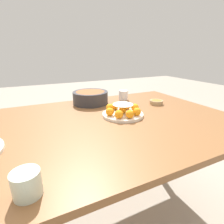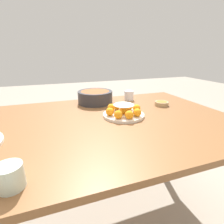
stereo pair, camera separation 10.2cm
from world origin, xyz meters
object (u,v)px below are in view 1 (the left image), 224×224
serving_bowl (90,97)px  sauce_bowl (156,102)px  dining_table (101,134)px  cup_far (123,95)px  cup_near (27,184)px  cake_plate (123,111)px

serving_bowl → sauce_bowl: size_ratio=2.66×
dining_table → cup_far: (0.35, 0.36, 0.12)m
cup_near → cup_far: cup_far is taller
serving_bowl → cup_far: size_ratio=3.46×
cake_plate → serving_bowl: serving_bowl is taller
cup_near → dining_table: bearing=47.4°
sauce_bowl → cake_plate: bearing=-162.1°
cup_near → sauce_bowl: bearing=31.8°
dining_table → sauce_bowl: (0.51, 0.14, 0.10)m
sauce_bowl → cup_far: bearing=125.3°
sauce_bowl → cup_near: (-0.89, -0.55, 0.02)m
sauce_bowl → serving_bowl: bearing=152.2°
cup_near → cup_far: (0.73, 0.78, 0.00)m
dining_table → sauce_bowl: sauce_bowl is taller
cake_plate → sauce_bowl: cake_plate is taller
sauce_bowl → cup_near: size_ratio=1.27×
dining_table → cup_near: (-0.38, -0.41, 0.12)m
cake_plate → serving_bowl: bearing=104.2°
sauce_bowl → cup_far: (-0.16, 0.22, 0.02)m
cake_plate → sauce_bowl: (0.35, 0.11, -0.01)m
cup_far → cup_near: bearing=-133.3°
cake_plate → sauce_bowl: size_ratio=2.55×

